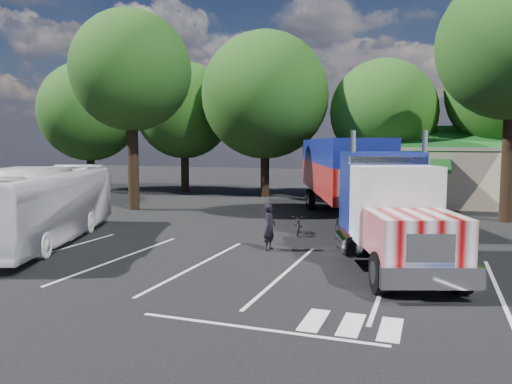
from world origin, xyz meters
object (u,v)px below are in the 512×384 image
(silver_sedan, at_px, (387,200))
(tour_bus, at_px, (43,205))
(bicycle, at_px, (298,225))
(woman, at_px, (270,227))
(semi_truck, at_px, (349,175))

(silver_sedan, bearing_deg, tour_bus, 119.46)
(tour_bus, xyz_separation_m, silver_sedan, (13.08, 15.08, -0.89))
(bicycle, xyz_separation_m, silver_sedan, (3.20, 9.50, 0.29))
(bicycle, distance_m, silver_sedan, 10.03)
(tour_bus, bearing_deg, woman, -10.45)
(tour_bus, relative_size, silver_sedan, 2.58)
(woman, distance_m, tour_bus, 9.87)
(bicycle, xyz_separation_m, tour_bus, (-9.88, -5.58, 1.17))
(bicycle, bearing_deg, woman, -106.27)
(bicycle, relative_size, tour_bus, 0.15)
(woman, height_order, tour_bus, tour_bus)
(bicycle, bearing_deg, semi_truck, 43.22)
(semi_truck, xyz_separation_m, silver_sedan, (1.33, 6.68, -1.92))
(semi_truck, relative_size, tour_bus, 1.88)
(bicycle, relative_size, silver_sedan, 0.39)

